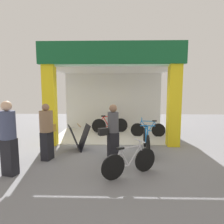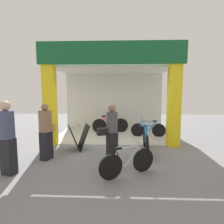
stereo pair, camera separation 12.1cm
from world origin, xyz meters
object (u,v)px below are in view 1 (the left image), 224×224
at_px(bicycle_parked_0, 146,140).
at_px(pedestrian_0, 112,131).
at_px(bicycle_inside_1, 148,129).
at_px(pedestrian_2, 47,131).
at_px(bicycle_parked_1, 130,162).
at_px(sandwich_board_sign, 79,137).
at_px(bicycle_inside_0, 110,125).
at_px(pedestrian_1, 8,137).

bearing_deg(bicycle_parked_0, pedestrian_0, -150.73).
relative_size(bicycle_inside_1, pedestrian_2, 0.91).
height_order(bicycle_inside_1, bicycle_parked_1, bicycle_parked_1).
bearing_deg(bicycle_parked_0, bicycle_inside_1, 79.01).
bearing_deg(sandwich_board_sign, pedestrian_2, -130.41).
xyz_separation_m(bicycle_inside_1, pedestrian_2, (-3.40, -2.79, 0.53)).
xyz_separation_m(bicycle_inside_0, bicycle_parked_0, (1.32, -2.73, -0.00)).
relative_size(bicycle_inside_1, pedestrian_1, 0.84).
relative_size(sandwich_board_sign, pedestrian_1, 0.49).
distance_m(bicycle_inside_1, pedestrian_2, 4.43).
relative_size(bicycle_inside_1, bicycle_parked_1, 1.13).
relative_size(bicycle_inside_1, pedestrian_0, 0.93).
bearing_deg(bicycle_inside_0, pedestrian_0, -86.42).
xyz_separation_m(sandwich_board_sign, pedestrian_0, (1.15, -0.70, 0.40)).
distance_m(pedestrian_0, pedestrian_1, 2.73).
xyz_separation_m(bicycle_parked_0, pedestrian_0, (-1.11, -0.62, 0.46)).
xyz_separation_m(bicycle_inside_0, sandwich_board_sign, (-0.94, -2.65, 0.06)).
relative_size(pedestrian_0, pedestrian_1, 0.90).
bearing_deg(bicycle_inside_1, bicycle_parked_1, -105.53).
xyz_separation_m(bicycle_parked_1, sandwich_board_sign, (-1.59, 1.89, 0.10)).
relative_size(bicycle_inside_0, bicycle_parked_1, 1.28).
distance_m(bicycle_inside_0, pedestrian_0, 3.39).
bearing_deg(pedestrian_0, bicycle_parked_1, -69.55).
distance_m(bicycle_inside_1, bicycle_parked_1, 3.93).
distance_m(sandwich_board_sign, pedestrian_2, 1.25).
distance_m(bicycle_parked_1, pedestrian_1, 2.94).
xyz_separation_m(bicycle_inside_0, pedestrian_0, (0.21, -3.35, 0.46)).
height_order(pedestrian_1, pedestrian_2, pedestrian_1).
distance_m(sandwich_board_sign, pedestrian_0, 1.40).
distance_m(sandwich_board_sign, pedestrian_1, 2.37).
bearing_deg(pedestrian_1, sandwich_board_sign, 56.16).
bearing_deg(bicycle_parked_0, bicycle_inside_0, 115.76).
bearing_deg(pedestrian_2, bicycle_inside_0, 64.38).
xyz_separation_m(bicycle_inside_0, pedestrian_1, (-2.23, -4.57, 0.56)).
height_order(bicycle_parked_1, pedestrian_2, pedestrian_2).
bearing_deg(bicycle_inside_0, bicycle_inside_1, -23.85).
bearing_deg(bicycle_inside_0, bicycle_parked_0, -64.24).
relative_size(bicycle_inside_0, pedestrian_1, 0.95).
xyz_separation_m(sandwich_board_sign, pedestrian_1, (-1.29, -1.92, 0.50)).
relative_size(bicycle_inside_1, bicycle_parked_0, 0.87).
height_order(bicycle_inside_1, sandwich_board_sign, sandwich_board_sign).
xyz_separation_m(bicycle_parked_1, pedestrian_1, (-2.88, -0.04, 0.61)).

